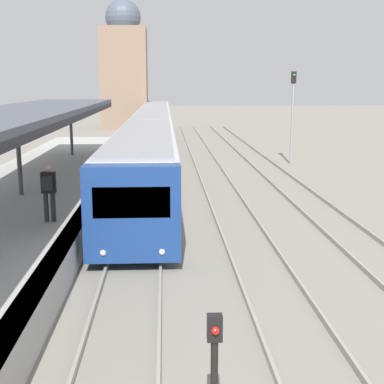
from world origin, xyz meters
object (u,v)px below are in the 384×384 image
object	(u,v)px
person_on_platform	(48,188)
signal_mast_far	(293,107)
train_near	(152,130)
signal_post_near	(214,367)

from	to	relation	value
person_on_platform	signal_mast_far	world-z (taller)	signal_mast_far
train_near	signal_mast_far	bearing A→B (deg)	-32.90
signal_mast_far	signal_post_near	bearing A→B (deg)	-105.41
person_on_platform	train_near	size ratio (longest dim) A/B	0.03
train_near	signal_post_near	bearing A→B (deg)	-87.28
train_near	signal_mast_far	size ratio (longest dim) A/B	8.77
person_on_platform	signal_post_near	size ratio (longest dim) A/B	0.87
person_on_platform	signal_post_near	world-z (taller)	person_on_platform
person_on_platform	train_near	distance (m)	22.71
person_on_platform	train_near	xyz separation A→B (m)	(2.48, 22.57, -0.29)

